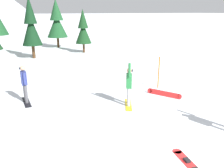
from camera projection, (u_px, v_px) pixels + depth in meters
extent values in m
plane|color=white|center=(183.00, 161.00, 6.91)|extent=(800.00, 800.00, 0.00)
cube|color=yellow|center=(128.00, 105.00, 10.98)|extent=(0.91, 1.43, 0.02)
cylinder|color=#B7B7BC|center=(128.00, 95.00, 11.01)|extent=(0.15, 0.15, 0.85)
cylinder|color=#B7B7BC|center=(129.00, 97.00, 10.70)|extent=(0.15, 0.15, 0.85)
cube|color=#237238|center=(129.00, 81.00, 10.63)|extent=(0.39, 0.47, 0.64)
cylinder|color=#237238|center=(129.00, 79.00, 10.87)|extent=(0.11, 0.11, 0.58)
cylinder|color=#237238|center=(129.00, 70.00, 10.21)|extent=(0.11, 0.11, 0.60)
sphere|color=tan|center=(129.00, 71.00, 10.48)|extent=(0.24, 0.24, 0.24)
cube|color=black|center=(132.00, 70.00, 10.48)|extent=(0.11, 0.17, 0.08)
cube|color=black|center=(27.00, 102.00, 11.32)|extent=(0.32, 1.50, 0.02)
cylinder|color=#4C4C51|center=(26.00, 94.00, 11.05)|extent=(0.15, 0.15, 0.88)
cylinder|color=#4C4C51|center=(25.00, 92.00, 11.32)|extent=(0.15, 0.15, 0.88)
cube|color=navy|center=(24.00, 78.00, 10.95)|extent=(0.25, 0.41, 0.64)
cylinder|color=navy|center=(24.00, 79.00, 10.72)|extent=(0.11, 0.11, 0.58)
cylinder|color=navy|center=(23.00, 76.00, 11.17)|extent=(0.11, 0.11, 0.58)
sphere|color=tan|center=(23.00, 68.00, 10.81)|extent=(0.24, 0.24, 0.24)
cube|color=black|center=(19.00, 68.00, 10.75)|extent=(0.04, 0.17, 0.08)
cube|color=red|center=(191.00, 166.00, 6.63)|extent=(0.53, 1.56, 0.02)
cylinder|color=red|center=(177.00, 151.00, 7.33)|extent=(0.33, 0.33, 0.02)
cube|color=black|center=(187.00, 160.00, 6.83)|extent=(0.17, 0.22, 0.07)
cube|color=red|center=(164.00, 94.00, 12.12)|extent=(0.91, 1.44, 0.26)
cylinder|color=red|center=(179.00, 97.00, 11.68)|extent=(0.22, 0.28, 0.26)
cylinder|color=red|center=(150.00, 91.00, 12.55)|extent=(0.22, 0.28, 0.26)
cube|color=black|center=(169.00, 94.00, 12.02)|extent=(0.19, 0.23, 0.15)
cube|color=black|center=(160.00, 92.00, 12.28)|extent=(0.19, 0.23, 0.15)
cylinder|color=orange|center=(159.00, 72.00, 13.23)|extent=(0.06, 0.06, 1.80)
cylinder|color=#472D19|center=(58.00, 42.00, 28.13)|extent=(0.28, 0.28, 1.24)
cone|color=#194723|center=(57.00, 26.00, 27.54)|extent=(2.41, 2.41, 2.63)
cone|color=#194723|center=(56.00, 10.00, 26.99)|extent=(1.57, 1.57, 2.41)
cylinder|color=#472D19|center=(84.00, 48.00, 24.71)|extent=(0.22, 0.22, 0.98)
cone|color=#143819|center=(83.00, 33.00, 24.25)|extent=(1.68, 1.68, 2.09)
cone|color=#143819|center=(83.00, 19.00, 23.81)|extent=(1.09, 1.09, 1.92)
cylinder|color=#472D19|center=(34.00, 52.00, 21.73)|extent=(0.28, 0.28, 1.22)
cone|color=black|center=(31.00, 31.00, 21.15)|extent=(1.79, 1.79, 2.60)
cone|color=black|center=(29.00, 10.00, 20.61)|extent=(1.16, 1.16, 2.38)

